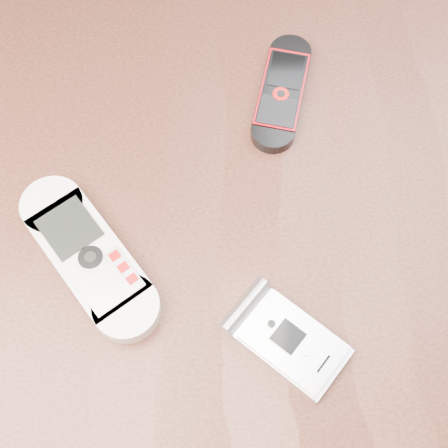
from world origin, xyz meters
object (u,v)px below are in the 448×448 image
(motorola_razr, at_px, (290,341))
(nokia_white, at_px, (88,256))
(table, at_px, (219,270))
(nokia_black_red, at_px, (282,92))

(motorola_razr, bearing_deg, nokia_white, 105.57)
(table, height_order, motorola_razr, motorola_razr)
(nokia_white, relative_size, nokia_black_red, 1.26)
(table, bearing_deg, motorola_razr, -62.02)
(table, bearing_deg, nokia_black_red, 65.48)
(motorola_razr, bearing_deg, table, 68.43)
(nokia_black_red, relative_size, motorola_razr, 1.34)
(nokia_black_red, xyz_separation_m, motorola_razr, (-0.01, -0.26, 0.00))
(table, relative_size, motorola_razr, 11.38)
(nokia_white, distance_m, motorola_razr, 0.19)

